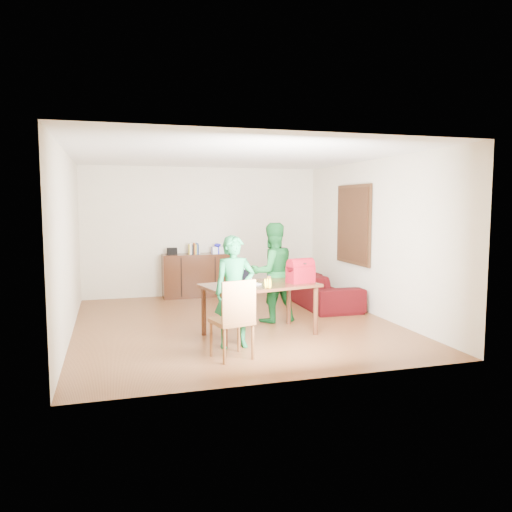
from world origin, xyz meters
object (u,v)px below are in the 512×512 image
object	(u,v)px
chair	(232,335)
laptop	(248,282)
person_near	(234,292)
bottle	(269,281)
table	(260,290)
person_far	(272,272)
red_bag	(301,273)
sofa	(319,287)

from	to	relation	value
chair	laptop	xyz separation A→B (m)	(0.46, 0.95, 0.51)
person_near	bottle	bearing A→B (deg)	16.80
table	bottle	bearing A→B (deg)	-97.36
table	chair	bearing A→B (deg)	-135.58
person_far	red_bag	distance (m)	0.85
chair	bottle	bearing A→B (deg)	28.92
person_near	sofa	distance (m)	3.32
table	chair	size ratio (longest dim) A/B	1.76
laptop	sofa	world-z (taller)	laptop
chair	bottle	world-z (taller)	chair
table	bottle	xyz separation A→B (m)	(0.03, -0.35, 0.19)
sofa	chair	bearing A→B (deg)	140.95
table	red_bag	xyz separation A→B (m)	(0.62, -0.04, 0.24)
person_near	chair	bearing A→B (deg)	-106.04
person_near	person_far	world-z (taller)	person_far
red_bag	laptop	bearing A→B (deg)	165.56
chair	table	bearing A→B (deg)	42.38
red_bag	sofa	size ratio (longest dim) A/B	0.17
chair	sofa	world-z (taller)	chair
person_near	laptop	xyz separation A→B (m)	(0.32, 0.47, 0.05)
person_near	sofa	size ratio (longest dim) A/B	0.67
table	person_near	size ratio (longest dim) A/B	1.17
red_bag	sofa	world-z (taller)	red_bag
table	chair	xyz separation A→B (m)	(-0.65, -0.98, -0.37)
chair	person_near	world-z (taller)	person_near
red_bag	sofa	xyz separation A→B (m)	(1.14, 1.92, -0.58)
person_far	laptop	bearing A→B (deg)	43.87
person_far	red_bag	world-z (taller)	person_far
bottle	red_bag	world-z (taller)	red_bag
person_far	laptop	distance (m)	1.03
bottle	sofa	size ratio (longest dim) A/B	0.08
person_far	red_bag	bearing A→B (deg)	94.11
person_far	chair	bearing A→B (deg)	50.01
chair	red_bag	world-z (taller)	red_bag
sofa	person_near	bearing A→B (deg)	137.54
chair	person_near	xyz separation A→B (m)	(0.15, 0.48, 0.46)
table	bottle	world-z (taller)	bottle
person_near	bottle	distance (m)	0.56
person_near	red_bag	world-z (taller)	person_near
bottle	sofa	world-z (taller)	bottle
sofa	table	bearing A→B (deg)	138.05
chair	sofa	size ratio (longest dim) A/B	0.45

